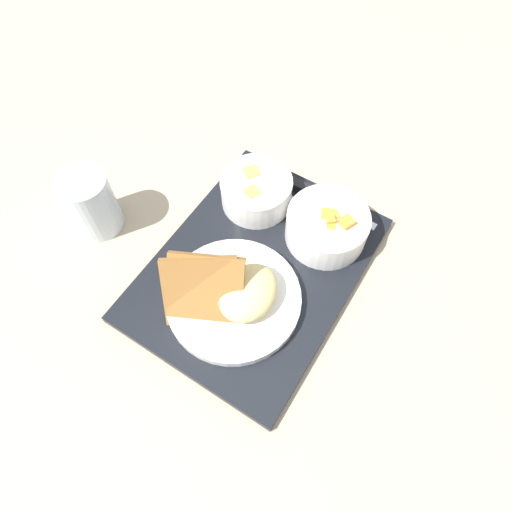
{
  "coord_description": "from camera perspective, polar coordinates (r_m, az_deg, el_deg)",
  "views": [
    {
      "loc": [
        0.26,
        0.2,
        0.61
      ],
      "look_at": [
        0.0,
        0.0,
        0.04
      ],
      "focal_mm": 32.0,
      "sensor_mm": 36.0,
      "label": 1
    }
  ],
  "objects": [
    {
      "name": "serving_tray",
      "position": [
        0.69,
        -0.0,
        -1.54
      ],
      "size": [
        0.4,
        0.32,
        0.01
      ],
      "color": "black",
      "rests_on": "ground_plane"
    },
    {
      "name": "glass_water",
      "position": [
        0.75,
        -19.76,
        5.95
      ],
      "size": [
        0.07,
        0.07,
        0.11
      ],
      "color": "silver",
      "rests_on": "ground_plane"
    },
    {
      "name": "bowl_soup",
      "position": [
        0.72,
        0.05,
        8.34
      ],
      "size": [
        0.11,
        0.11,
        0.05
      ],
      "color": "white",
      "rests_on": "serving_tray"
    },
    {
      "name": "ground_plane",
      "position": [
        0.7,
        -0.0,
        -1.81
      ],
      "size": [
        4.0,
        4.0,
        0.0
      ],
      "primitive_type": "plane",
      "color": "tan"
    },
    {
      "name": "spoon",
      "position": [
        0.74,
        6.04,
        6.27
      ],
      "size": [
        0.04,
        0.16,
        0.01
      ],
      "rotation": [
        0.0,
        0.0,
        1.69
      ],
      "color": "silver",
      "rests_on": "serving_tray"
    },
    {
      "name": "plate_main",
      "position": [
        0.64,
        -3.16,
        -4.98
      ],
      "size": [
        0.19,
        0.19,
        0.09
      ],
      "color": "white",
      "rests_on": "serving_tray"
    },
    {
      "name": "knife",
      "position": [
        0.76,
        5.4,
        8.63
      ],
      "size": [
        0.03,
        0.2,
        0.02
      ],
      "rotation": [
        0.0,
        0.0,
        1.66
      ],
      "color": "silver",
      "rests_on": "serving_tray"
    },
    {
      "name": "bowl_salad",
      "position": [
        0.69,
        8.88,
        3.82
      ],
      "size": [
        0.12,
        0.12,
        0.06
      ],
      "color": "white",
      "rests_on": "serving_tray"
    }
  ]
}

